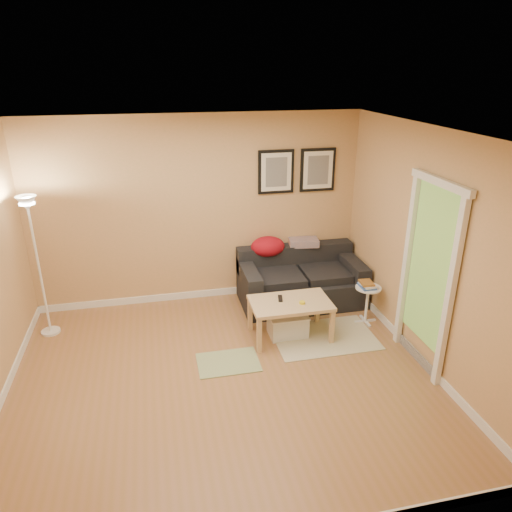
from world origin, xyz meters
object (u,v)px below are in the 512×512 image
Objects in this scene: sofa at (301,278)px; storage_bin at (288,324)px; side_table at (367,305)px; book_stack at (367,284)px; coffee_table at (290,319)px; floor_lamp at (40,272)px.

sofa is 0.95m from storage_bin.
side_table is (1.10, 0.09, 0.11)m from storage_bin.
storage_bin is 0.94× the size of side_table.
book_stack is (0.65, -0.72, 0.17)m from sofa.
storage_bin is at bearing 118.82° from coffee_table.
sofa is 1.00m from side_table.
book_stack reaches higher than side_table.
book_stack is at bearing 152.72° from side_table.
book_stack reaches higher than coffee_table.
coffee_table is at bearing -14.25° from floor_lamp.
storage_bin is 3.09m from floor_lamp.
coffee_table is 0.54× the size of floor_lamp.
side_table is 4.11m from floor_lamp.
book_stack is (-0.02, 0.01, 0.29)m from side_table.
floor_lamp reaches higher than book_stack.
book_stack reaches higher than storage_bin.
book_stack is 0.13× the size of floor_lamp.
floor_lamp is (-2.92, 0.71, 0.70)m from storage_bin.
floor_lamp reaches higher than storage_bin.
sofa is 3.35× the size of side_table.
side_table is 0.29m from book_stack.
side_table is at bearing -47.73° from sofa.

